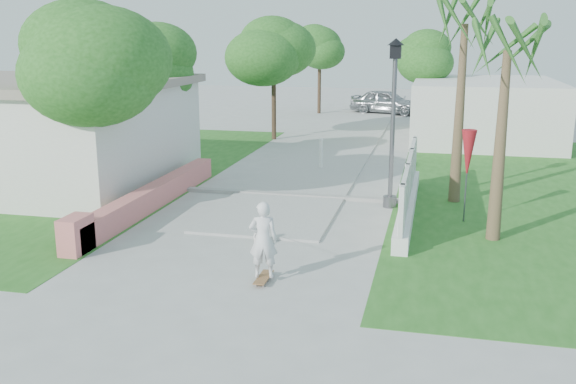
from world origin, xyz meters
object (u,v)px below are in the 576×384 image
(street_lamp, at_px, (393,117))
(patio_umbrella, at_px, (468,155))
(parked_car, at_px, (386,102))
(skateboarder, at_px, (259,232))
(dog, at_px, (260,235))
(bollard, at_px, (321,153))

(street_lamp, distance_m, patio_umbrella, 2.27)
(patio_umbrella, xyz_separation_m, parked_car, (-3.71, 22.09, -0.98))
(skateboarder, height_order, dog, skateboarder)
(dog, height_order, parked_car, parked_car)
(bollard, xyz_separation_m, skateboarder, (0.47, -9.60, 0.11))
(bollard, relative_size, skateboarder, 0.41)
(street_lamp, bearing_deg, skateboarder, -113.63)
(skateboarder, bearing_deg, street_lamp, -124.53)
(patio_umbrella, bearing_deg, dog, -147.61)
(bollard, bearing_deg, dog, -89.10)
(bollard, height_order, patio_umbrella, patio_umbrella)
(skateboarder, relative_size, dog, 5.09)
(street_lamp, relative_size, parked_car, 1.07)
(bollard, height_order, skateboarder, skateboarder)
(skateboarder, bearing_deg, bollard, -98.12)
(street_lamp, xyz_separation_m, bollard, (-2.70, 4.50, -1.84))
(patio_umbrella, xyz_separation_m, skateboarder, (-4.13, -4.10, -1.00))
(bollard, height_order, parked_car, parked_car)
(street_lamp, bearing_deg, parked_car, 94.91)
(patio_umbrella, height_order, skateboarder, patio_umbrella)
(street_lamp, relative_size, bollard, 4.07)
(bollard, xyz_separation_m, patio_umbrella, (4.60, -5.50, 1.10))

